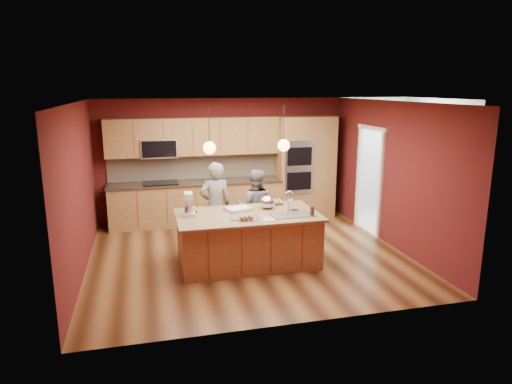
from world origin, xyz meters
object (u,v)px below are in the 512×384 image
object	(u,v)px
person_left	(215,205)
island	(249,238)
mixing_bowl	(267,202)
stand_mixer	(189,206)
person_right	(255,207)

from	to	relation	value
person_left	island	bearing A→B (deg)	108.52
island	mixing_bowl	xyz separation A→B (m)	(0.39, 0.26, 0.54)
person_left	stand_mixer	size ratio (longest dim) A/B	4.26
person_left	person_right	distance (m)	0.76
island	person_left	bearing A→B (deg)	114.30
person_right	stand_mixer	bearing A→B (deg)	47.20
island	mixing_bowl	bearing A→B (deg)	33.37
mixing_bowl	person_right	bearing A→B (deg)	94.51
person_right	mixing_bowl	bearing A→B (deg)	111.53
person_left	person_right	world-z (taller)	person_left
person_left	mixing_bowl	distance (m)	1.06
island	person_right	size ratio (longest dim) A/B	1.63
island	mixing_bowl	size ratio (longest dim) A/B	8.47
mixing_bowl	island	bearing A→B (deg)	-146.63
person_left	mixing_bowl	size ratio (longest dim) A/B	5.78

